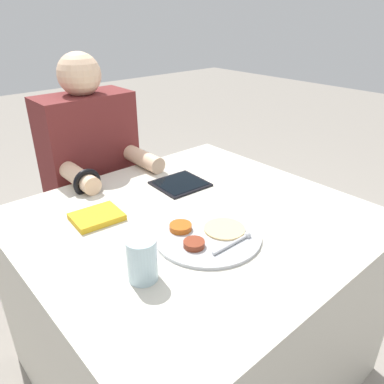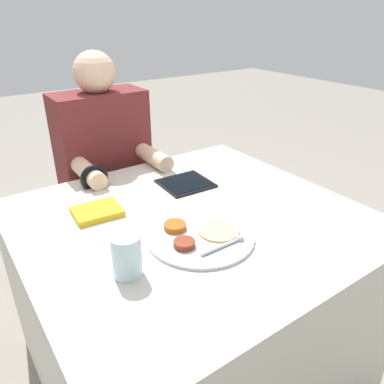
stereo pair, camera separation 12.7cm
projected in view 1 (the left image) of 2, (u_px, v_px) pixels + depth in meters
ground_plane at (193, 364)px, 1.55m from camera, size 12.00×12.00×0.00m
dining_table at (194, 298)px, 1.40m from camera, size 1.08×1.01×0.71m
thali_tray at (207, 235)px, 1.12m from camera, size 0.32×0.32×0.03m
red_notebook at (97, 217)px, 1.22m from camera, size 0.16×0.14×0.02m
tablet_device at (180, 184)px, 1.46m from camera, size 0.20×0.19×0.01m
person_diner at (95, 194)px, 1.74m from camera, size 0.40×0.42×1.17m
drinking_glass at (142, 260)px, 0.93m from camera, size 0.08×0.08×0.12m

